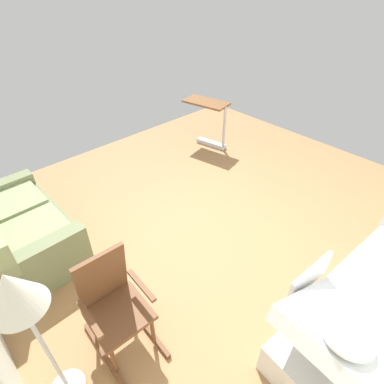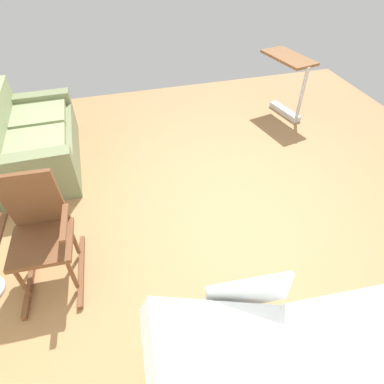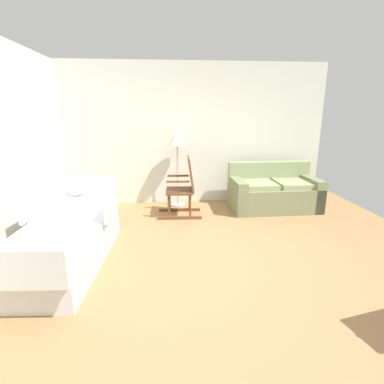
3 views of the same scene
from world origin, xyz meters
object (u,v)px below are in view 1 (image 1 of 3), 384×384
(couch, at_px, (22,231))
(floor_lamp, at_px, (18,302))
(overbed_table, at_px, (209,119))
(hospital_bed, at_px, (371,319))
(rocking_chair, at_px, (114,305))

(couch, distance_m, floor_lamp, 2.04)
(floor_lamp, bearing_deg, overbed_table, -60.58)
(hospital_bed, distance_m, rocking_chair, 2.25)
(floor_lamp, height_order, overbed_table, floor_lamp)
(couch, bearing_deg, floor_lamp, 169.31)
(couch, bearing_deg, rocking_chair, -172.43)
(floor_lamp, relative_size, overbed_table, 1.69)
(rocking_chair, bearing_deg, overbed_table, -57.54)
(floor_lamp, bearing_deg, couch, -10.69)
(hospital_bed, bearing_deg, overbed_table, -24.70)
(hospital_bed, distance_m, overbed_table, 4.02)
(rocking_chair, height_order, floor_lamp, floor_lamp)
(hospital_bed, bearing_deg, floor_lamp, 56.45)
(floor_lamp, xyz_separation_m, overbed_table, (2.19, -3.88, -0.70))
(couch, distance_m, overbed_table, 3.57)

